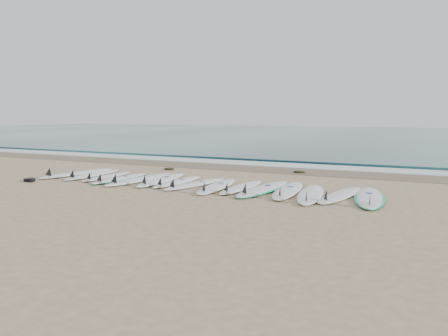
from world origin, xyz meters
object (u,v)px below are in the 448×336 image
at_px(surfboard_0, 76,173).
at_px(leash_coil, 30,180).
at_px(surfboard_7, 194,184).
at_px(surfboard_14, 369,197).

distance_m(surfboard_0, leash_coil, 1.63).
bearing_deg(leash_coil, surfboard_0, 82.93).
xyz_separation_m(surfboard_0, surfboard_7, (4.51, -0.20, -0.01)).
height_order(surfboard_0, surfboard_14, surfboard_0).
height_order(surfboard_7, surfboard_14, surfboard_14).
bearing_deg(surfboard_7, surfboard_0, -172.94).
distance_m(surfboard_7, surfboard_14, 4.60).
bearing_deg(leash_coil, surfboard_14, 8.99).
distance_m(surfboard_14, leash_coil, 9.43).
relative_size(surfboard_7, leash_coil, 5.72).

